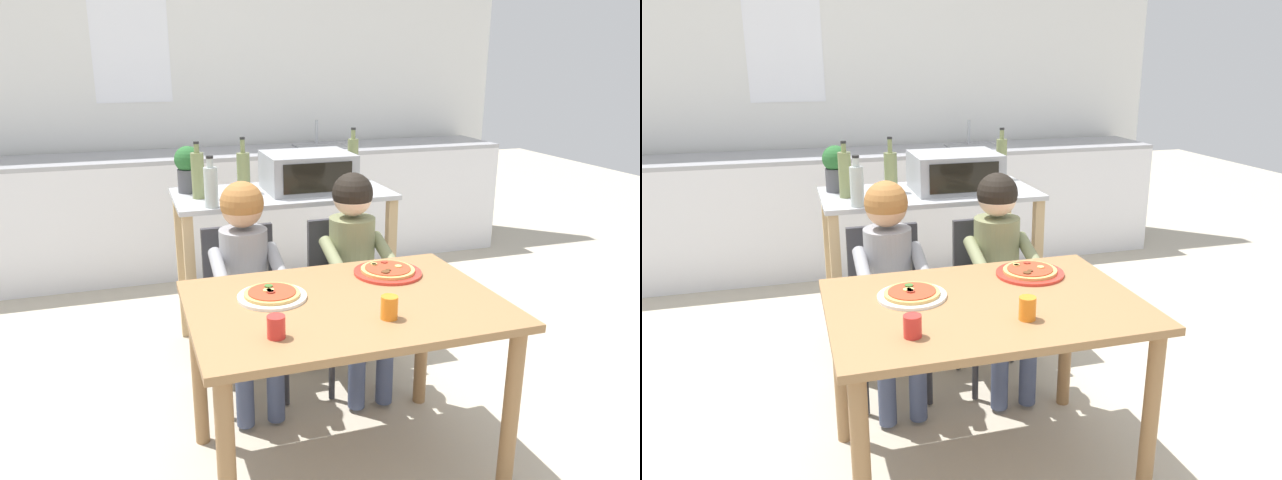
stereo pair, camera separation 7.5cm
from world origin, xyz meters
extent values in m
plane|color=#B7AD99|center=(0.00, 1.20, 0.00)|extent=(12.00, 12.00, 0.00)
cube|color=white|center=(0.00, 3.06, 1.35)|extent=(4.95, 0.12, 2.70)
cube|color=white|center=(-0.61, 3.00, 1.65)|extent=(0.56, 0.01, 0.80)
cube|color=silver|center=(0.00, 2.65, 0.43)|extent=(4.46, 0.60, 0.86)
cube|color=#9E9EA3|center=(0.00, 2.65, 0.88)|extent=(4.46, 0.60, 0.03)
cube|color=gray|center=(0.78, 2.65, 0.89)|extent=(0.40, 0.33, 0.02)
cylinder|color=#B7BABF|center=(0.78, 2.77, 0.99)|extent=(0.02, 0.02, 0.20)
cube|color=#B7BABF|center=(0.07, 1.18, 0.88)|extent=(1.16, 0.58, 0.02)
cube|color=tan|center=(0.07, 1.18, 0.31)|extent=(1.07, 0.53, 0.02)
cube|color=tan|center=(-0.47, 0.93, 0.43)|extent=(0.05, 0.05, 0.86)
cube|color=tan|center=(0.61, 0.93, 0.43)|extent=(0.05, 0.05, 0.86)
cube|color=tan|center=(-0.47, 1.42, 0.43)|extent=(0.05, 0.05, 0.86)
cube|color=tan|center=(0.61, 1.42, 0.43)|extent=(0.05, 0.05, 0.86)
cube|color=#999BA0|center=(0.22, 1.18, 0.99)|extent=(0.47, 0.37, 0.20)
cube|color=black|center=(0.22, 0.99, 0.99)|extent=(0.37, 0.01, 0.15)
cylinder|color=black|center=(0.38, 0.99, 0.93)|extent=(0.02, 0.01, 0.02)
cylinder|color=olive|center=(-0.38, 1.16, 1.01)|extent=(0.07, 0.07, 0.24)
cylinder|color=olive|center=(-0.38, 1.16, 1.15)|extent=(0.03, 0.03, 0.05)
cylinder|color=black|center=(-0.38, 1.16, 1.18)|extent=(0.03, 0.03, 0.01)
cylinder|color=#ADB7B2|center=(-0.34, 0.94, 0.99)|extent=(0.07, 0.07, 0.20)
cylinder|color=#ADB7B2|center=(-0.34, 0.94, 1.11)|extent=(0.03, 0.03, 0.04)
cylinder|color=black|center=(-0.34, 0.94, 1.14)|extent=(0.04, 0.04, 0.01)
cylinder|color=olive|center=(0.57, 1.40, 1.01)|extent=(0.06, 0.06, 0.24)
cylinder|color=olive|center=(0.57, 1.40, 1.15)|extent=(0.03, 0.03, 0.05)
cylinder|color=black|center=(0.57, 1.40, 1.18)|extent=(0.03, 0.03, 0.01)
cylinder|color=olive|center=(-0.13, 1.22, 1.00)|extent=(0.07, 0.07, 0.21)
cylinder|color=olive|center=(-0.13, 1.22, 1.14)|extent=(0.02, 0.02, 0.07)
cylinder|color=black|center=(-0.13, 1.22, 1.18)|extent=(0.03, 0.03, 0.01)
cylinder|color=#4C4C51|center=(-0.41, 1.32, 0.95)|extent=(0.12, 0.12, 0.13)
sphere|color=#28602D|center=(-0.41, 1.32, 1.07)|extent=(0.14, 0.14, 0.14)
cube|color=olive|center=(0.00, 0.00, 0.71)|extent=(1.16, 0.81, 0.03)
cylinder|color=olive|center=(-0.52, -0.35, 0.35)|extent=(0.06, 0.06, 0.70)
cylinder|color=olive|center=(0.52, -0.35, 0.35)|extent=(0.06, 0.06, 0.70)
cylinder|color=olive|center=(-0.52, 0.35, 0.35)|extent=(0.06, 0.06, 0.70)
cylinder|color=olive|center=(0.52, 0.35, 0.35)|extent=(0.06, 0.06, 0.70)
cube|color=#333338|center=(-0.25, 0.65, 0.44)|extent=(0.36, 0.36, 0.04)
cube|color=#333338|center=(-0.25, 0.81, 0.63)|extent=(0.34, 0.03, 0.38)
cylinder|color=#333338|center=(-0.10, 0.50, 0.22)|extent=(0.03, 0.03, 0.42)
cylinder|color=#333338|center=(-0.40, 0.50, 0.22)|extent=(0.03, 0.03, 0.42)
cylinder|color=#333338|center=(-0.10, 0.80, 0.22)|extent=(0.03, 0.03, 0.42)
cylinder|color=#333338|center=(-0.40, 0.80, 0.22)|extent=(0.03, 0.03, 0.42)
cube|color=#333338|center=(0.27, 0.64, 0.44)|extent=(0.36, 0.36, 0.04)
cube|color=#333338|center=(0.27, 0.80, 0.63)|extent=(0.34, 0.03, 0.38)
cylinder|color=#333338|center=(0.42, 0.49, 0.22)|extent=(0.03, 0.03, 0.42)
cylinder|color=#333338|center=(0.12, 0.49, 0.22)|extent=(0.03, 0.03, 0.42)
cylinder|color=#333338|center=(0.42, 0.79, 0.22)|extent=(0.03, 0.03, 0.42)
cylinder|color=#333338|center=(0.12, 0.79, 0.22)|extent=(0.03, 0.03, 0.42)
cube|color=#424C6B|center=(-0.18, 0.51, 0.48)|extent=(0.10, 0.30, 0.10)
cylinder|color=#424C6B|center=(-0.18, 0.38, 0.24)|extent=(0.08, 0.08, 0.44)
cube|color=#424C6B|center=(-0.32, 0.51, 0.48)|extent=(0.10, 0.30, 0.10)
cylinder|color=#424C6B|center=(-0.32, 0.38, 0.24)|extent=(0.08, 0.08, 0.44)
cylinder|color=gray|center=(-0.12, 0.55, 0.70)|extent=(0.06, 0.26, 0.15)
cylinder|color=gray|center=(-0.38, 0.55, 0.70)|extent=(0.06, 0.26, 0.15)
cylinder|color=gray|center=(-0.25, 0.65, 0.66)|extent=(0.22, 0.22, 0.37)
sphere|color=tan|center=(-0.25, 0.65, 0.95)|extent=(0.19, 0.19, 0.19)
sphere|color=#9E6633|center=(-0.25, 0.65, 0.97)|extent=(0.20, 0.20, 0.20)
cube|color=#424C6B|center=(0.34, 0.50, 0.48)|extent=(0.10, 0.30, 0.10)
cylinder|color=#424C6B|center=(0.34, 0.37, 0.24)|extent=(0.08, 0.08, 0.44)
cube|color=#424C6B|center=(0.20, 0.50, 0.48)|extent=(0.10, 0.30, 0.10)
cylinder|color=#424C6B|center=(0.20, 0.37, 0.24)|extent=(0.08, 0.08, 0.44)
cylinder|color=#7A7F56|center=(0.40, 0.54, 0.71)|extent=(0.06, 0.26, 0.15)
cylinder|color=#7A7F56|center=(0.14, 0.54, 0.71)|extent=(0.06, 0.26, 0.15)
cylinder|color=#7A7F56|center=(0.27, 0.64, 0.67)|extent=(0.22, 0.22, 0.38)
sphere|color=beige|center=(0.27, 0.64, 0.97)|extent=(0.18, 0.18, 0.18)
sphere|color=black|center=(0.27, 0.64, 0.98)|extent=(0.19, 0.19, 0.19)
cylinder|color=white|center=(-0.25, 0.11, 0.73)|extent=(0.26, 0.26, 0.01)
cylinder|color=tan|center=(-0.25, 0.11, 0.74)|extent=(0.21, 0.21, 0.01)
cylinder|color=#B23D23|center=(-0.25, 0.11, 0.75)|extent=(0.18, 0.18, 0.00)
cylinder|color=maroon|center=(-0.26, 0.10, 0.76)|extent=(0.03, 0.03, 0.01)
cylinder|color=#386628|center=(-0.25, 0.16, 0.76)|extent=(0.03, 0.03, 0.01)
cylinder|color=#DBC666|center=(-0.27, 0.12, 0.76)|extent=(0.03, 0.03, 0.01)
cylinder|color=#DBC666|center=(-0.26, 0.12, 0.76)|extent=(0.03, 0.03, 0.01)
cylinder|color=#DBC666|center=(-0.26, 0.11, 0.76)|extent=(0.03, 0.03, 0.01)
cylinder|color=red|center=(0.27, 0.22, 0.73)|extent=(0.28, 0.28, 0.01)
cylinder|color=tan|center=(0.27, 0.22, 0.74)|extent=(0.22, 0.22, 0.01)
cylinder|color=#B23D23|center=(0.27, 0.22, 0.75)|extent=(0.19, 0.19, 0.00)
cylinder|color=#DBC666|center=(0.32, 0.21, 0.76)|extent=(0.03, 0.03, 0.01)
cylinder|color=#563319|center=(0.26, 0.18, 0.76)|extent=(0.02, 0.02, 0.01)
cylinder|color=#DBC666|center=(0.23, 0.27, 0.76)|extent=(0.02, 0.02, 0.01)
cylinder|color=#563319|center=(0.24, 0.17, 0.76)|extent=(0.03, 0.03, 0.01)
cylinder|color=#DBC666|center=(0.23, 0.27, 0.76)|extent=(0.03, 0.03, 0.01)
cylinder|color=maroon|center=(0.28, 0.28, 0.76)|extent=(0.03, 0.03, 0.01)
cylinder|color=orange|center=(0.09, -0.19, 0.77)|extent=(0.06, 0.06, 0.08)
cylinder|color=red|center=(-0.32, -0.22, 0.76)|extent=(0.06, 0.06, 0.08)
camera|label=1|loc=(-0.74, -1.96, 1.60)|focal=34.12mm
camera|label=2|loc=(-0.67, -1.98, 1.60)|focal=34.12mm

